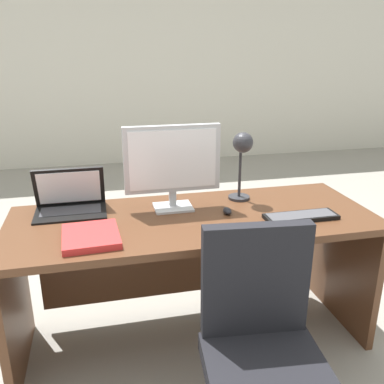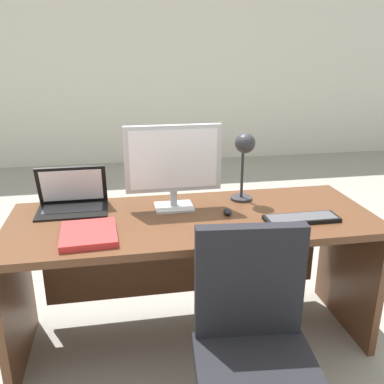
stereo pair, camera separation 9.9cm
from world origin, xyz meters
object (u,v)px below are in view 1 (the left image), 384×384
at_px(keyboard, 301,216).
at_px(book, 91,236).
at_px(monitor, 172,162).
at_px(desk_lamp, 242,152).
at_px(office_chair, 262,369).
at_px(laptop, 70,198).
at_px(mouse, 227,210).
at_px(desk, 191,249).

xyz_separation_m(keyboard, book, (-1.02, -0.01, 0.00)).
distance_m(monitor, desk_lamp, 0.39).
xyz_separation_m(desk_lamp, office_chair, (-0.19, -0.86, -0.66)).
relative_size(desk_lamp, office_chair, 0.42).
height_order(laptop, book, laptop).
relative_size(monitor, book, 1.69).
height_order(keyboard, desk_lamp, desk_lamp).
bearing_deg(monitor, keyboard, -25.24).
distance_m(desk_lamp, book, 0.92).
height_order(desk_lamp, office_chair, desk_lamp).
height_order(desk_lamp, book, desk_lamp).
bearing_deg(office_chair, desk_lamp, 77.29).
height_order(laptop, mouse, laptop).
distance_m(keyboard, desk_lamp, 0.47).
relative_size(monitor, laptop, 1.39).
distance_m(desk, monitor, 0.48).
distance_m(desk, laptop, 0.69).
xyz_separation_m(monitor, book, (-0.43, -0.29, -0.24)).
bearing_deg(keyboard, office_chair, -126.61).
xyz_separation_m(desk_lamp, book, (-0.82, -0.33, -0.26)).
height_order(desk, laptop, laptop).
distance_m(keyboard, office_chair, 0.78).
height_order(laptop, office_chair, laptop).
bearing_deg(desk_lamp, monitor, -174.23).
distance_m(laptop, book, 0.40).
bearing_deg(book, office_chair, -40.35).
distance_m(keyboard, book, 1.02).
xyz_separation_m(keyboard, mouse, (-0.34, 0.15, 0.01)).
height_order(mouse, office_chair, office_chair).
bearing_deg(laptop, desk, -16.69).
bearing_deg(office_chair, keyboard, 53.39).
relative_size(laptop, desk_lamp, 0.93).
height_order(monitor, book, monitor).
height_order(book, office_chair, office_chair).
height_order(desk, office_chair, office_chair).
distance_m(monitor, book, 0.57).
bearing_deg(desk, monitor, 132.17).
distance_m(laptop, keyboard, 1.19).
xyz_separation_m(mouse, office_chair, (-0.06, -0.69, -0.40)).
height_order(desk, book, book).
bearing_deg(office_chair, monitor, 103.43).
xyz_separation_m(monitor, laptop, (-0.53, 0.09, -0.19)).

